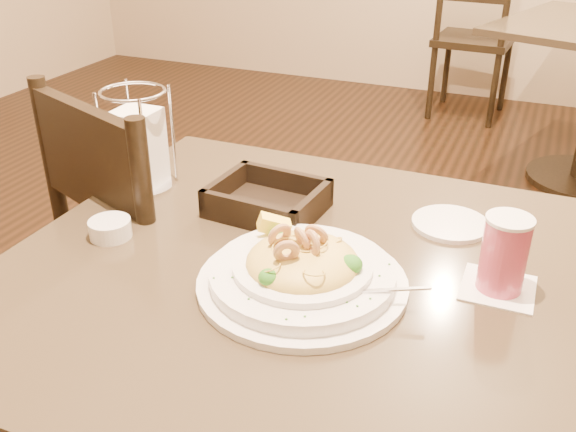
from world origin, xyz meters
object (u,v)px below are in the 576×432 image
at_px(main_table, 284,373).
at_px(napkin_caddy, 139,146).
at_px(dining_chair_far, 473,34).
at_px(pasta_bowl, 302,270).
at_px(bread_basket, 267,202).
at_px(dining_chair_near, 160,265).
at_px(butter_ramekin, 110,228).
at_px(side_plate, 450,224).
at_px(drink_glass, 504,255).

bearing_deg(main_table, napkin_caddy, 156.71).
relative_size(dining_chair_far, pasta_bowl, 2.60).
relative_size(main_table, bread_basket, 4.26).
bearing_deg(dining_chair_near, dining_chair_far, -74.07).
bearing_deg(dining_chair_near, butter_ramekin, 131.81).
relative_size(dining_chair_far, napkin_caddy, 4.54).
distance_m(dining_chair_near, napkin_caddy, 0.33).
height_order(bread_basket, side_plate, bread_basket).
relative_size(dining_chair_near, napkin_caddy, 4.54).
xyz_separation_m(main_table, napkin_caddy, (-0.38, 0.16, 0.32)).
bearing_deg(napkin_caddy, bread_basket, -0.61).
distance_m(dining_chair_far, butter_ramekin, 3.10).
xyz_separation_m(dining_chair_far, side_plate, (0.35, -2.81, 0.24)).
distance_m(main_table, butter_ramekin, 0.40).
xyz_separation_m(main_table, drink_glass, (0.33, 0.06, 0.29)).
bearing_deg(pasta_bowl, dining_chair_near, 149.30).
bearing_deg(side_plate, pasta_bowl, -121.68).
bearing_deg(drink_glass, side_plate, 120.87).
xyz_separation_m(dining_chair_far, bread_basket, (0.02, -2.88, 0.25)).
distance_m(pasta_bowl, napkin_caddy, 0.49).
xyz_separation_m(drink_glass, napkin_caddy, (-0.72, 0.10, 0.03)).
bearing_deg(dining_chair_far, dining_chair_near, 87.65).
relative_size(main_table, butter_ramekin, 12.22).
relative_size(dining_chair_far, butter_ramekin, 12.63).
bearing_deg(main_table, bread_basket, 122.14).
relative_size(pasta_bowl, bread_basket, 1.69).
height_order(napkin_caddy, butter_ramekin, napkin_caddy).
distance_m(pasta_bowl, butter_ramekin, 0.37).
relative_size(drink_glass, butter_ramekin, 1.68).
relative_size(main_table, dining_chair_near, 0.97).
distance_m(main_table, side_plate, 0.41).
bearing_deg(main_table, pasta_bowl, -42.21).
bearing_deg(side_plate, drink_glass, -59.13).
xyz_separation_m(main_table, dining_chair_far, (-0.12, 3.05, -0.00)).
relative_size(dining_chair_near, bread_basket, 4.40).
bearing_deg(main_table, drink_glass, 10.95).
xyz_separation_m(main_table, butter_ramekin, (-0.32, -0.03, 0.25)).
height_order(pasta_bowl, side_plate, pasta_bowl).
bearing_deg(napkin_caddy, dining_chair_near, 113.65).
relative_size(dining_chair_far, side_plate, 6.69).
distance_m(drink_glass, butter_ramekin, 0.66).
height_order(drink_glass, side_plate, drink_glass).
bearing_deg(pasta_bowl, main_table, 137.79).
xyz_separation_m(pasta_bowl, drink_glass, (0.28, 0.11, 0.03)).
height_order(drink_glass, butter_ramekin, drink_glass).
relative_size(bread_basket, butter_ramekin, 2.87).
height_order(dining_chair_near, side_plate, dining_chair_near).
relative_size(dining_chair_near, side_plate, 6.69).
xyz_separation_m(drink_glass, side_plate, (-0.10, 0.17, -0.06)).
bearing_deg(bread_basket, napkin_caddy, 179.39).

